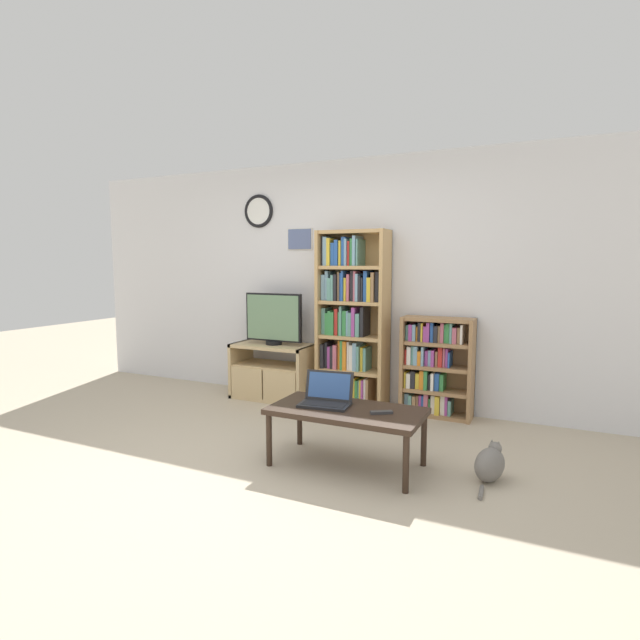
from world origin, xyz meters
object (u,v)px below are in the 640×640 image
object	(u,v)px
bookshelf_short	(434,367)
cat	(490,464)
television	(274,319)
coffee_table	(347,414)
bookshelf_tall	(350,322)
laptop	(327,397)
remote_near_laptop	(381,412)
tv_stand	(273,371)

from	to	relation	value
bookshelf_short	cat	bearing A→B (deg)	-62.44
cat	television	bearing A→B (deg)	172.21
television	bookshelf_short	bearing A→B (deg)	4.82
coffee_table	bookshelf_tall	bearing A→B (deg)	111.00
laptop	remote_near_laptop	world-z (taller)	laptop
laptop	coffee_table	bearing A→B (deg)	-17.40
laptop	television	bearing A→B (deg)	126.51
bookshelf_short	laptop	world-z (taller)	bookshelf_short
laptop	remote_near_laptop	xyz separation A→B (m)	(0.45, -0.05, -0.05)
tv_stand	laptop	bearing A→B (deg)	-46.54
cat	tv_stand	bearing A→B (deg)	172.30
television	bookshelf_tall	distance (m)	0.86
remote_near_laptop	cat	xyz separation A→B (m)	(0.73, 0.20, -0.33)
bookshelf_short	coffee_table	bearing A→B (deg)	-101.48
tv_stand	cat	world-z (taller)	tv_stand
bookshelf_tall	remote_near_laptop	world-z (taller)	bookshelf_tall
tv_stand	television	size ratio (longest dim) A/B	1.32
tv_stand	laptop	xyz separation A→B (m)	(1.28, -1.35, 0.19)
coffee_table	remote_near_laptop	size ratio (longest dim) A/B	7.13
bookshelf_short	laptop	distance (m)	1.56
coffee_table	cat	size ratio (longest dim) A/B	2.28
tv_stand	television	distance (m)	0.59
coffee_table	cat	world-z (taller)	coffee_table
tv_stand	cat	bearing A→B (deg)	-25.91
remote_near_laptop	bookshelf_tall	bearing A→B (deg)	176.50
television	remote_near_laptop	bearing A→B (deg)	-39.14
bookshelf_tall	laptop	xyz separation A→B (m)	(0.40, -1.47, -0.40)
tv_stand	laptop	distance (m)	1.87
laptop	cat	xyz separation A→B (m)	(1.18, 0.15, -0.38)
tv_stand	bookshelf_tall	distance (m)	1.07
remote_near_laptop	cat	bearing A→B (deg)	72.39
remote_near_laptop	laptop	bearing A→B (deg)	-128.75
remote_near_laptop	cat	size ratio (longest dim) A/B	0.32
bookshelf_tall	cat	bearing A→B (deg)	-39.76
tv_stand	coffee_table	size ratio (longest dim) A/B	0.79
bookshelf_tall	coffee_table	xyz separation A→B (m)	(0.58, -1.50, -0.50)
bookshelf_short	laptop	bearing A→B (deg)	-108.19
bookshelf_short	cat	size ratio (longest dim) A/B	1.99
bookshelf_short	remote_near_laptop	xyz separation A→B (m)	(-0.04, -1.53, -0.04)
television	bookshelf_short	xyz separation A→B (m)	(1.74, 0.15, -0.41)
tv_stand	bookshelf_tall	size ratio (longest dim) A/B	0.49
bookshelf_tall	cat	distance (m)	2.20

